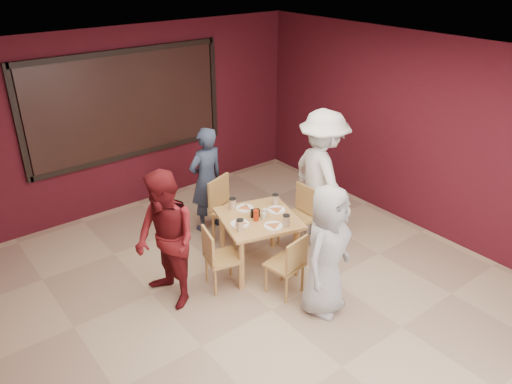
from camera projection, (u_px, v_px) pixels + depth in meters
floor at (271, 310)px, 5.80m from camera, size 7.00×7.00×0.00m
window_blinds at (127, 105)px, 7.51m from camera, size 3.00×0.02×1.50m
dining_table at (258, 223)px, 6.33m from camera, size 1.15×1.15×0.88m
chair_front at (289, 263)px, 5.88m from camera, size 0.45×0.45×0.80m
chair_back at (226, 206)px, 6.98m from camera, size 0.58×0.58×0.94m
chair_left at (217, 255)px, 6.00m from camera, size 0.48×0.48×0.81m
chair_right at (300, 213)px, 6.90m from camera, size 0.42×0.42×0.86m
diner_front at (327, 251)px, 5.50m from camera, size 0.88×0.71×1.56m
diner_back at (206, 180)px, 7.17m from camera, size 0.61×0.43×1.57m
diner_left at (166, 241)px, 5.60m from camera, size 0.66×0.83×1.66m
diner_right at (322, 176)px, 6.90m from camera, size 0.94×1.34×1.89m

